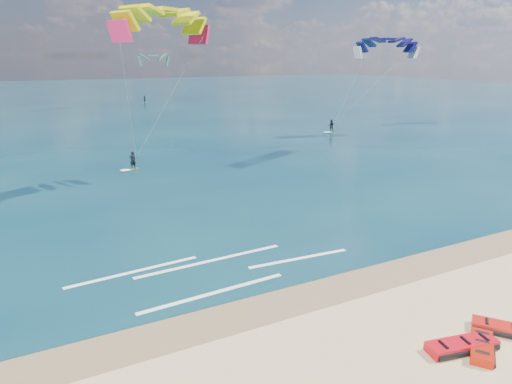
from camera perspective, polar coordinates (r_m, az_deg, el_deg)
ground at (r=53.37m, az=-17.15°, el=5.15°), size 320.00×320.00×0.00m
wet_sand_strip at (r=19.84m, az=3.60°, el=-13.54°), size 320.00×2.40×0.01m
sea at (r=116.44m, az=-23.07°, el=10.46°), size 320.00×200.00×0.04m
packed_kite_left at (r=18.54m, az=24.27°, el=-17.54°), size 2.96×1.65×0.40m
packed_kite_mid at (r=20.18m, az=29.00°, el=-15.26°), size 2.53×2.80×0.39m
packed_kite_right at (r=18.74m, az=26.30°, el=-17.42°), size 2.33×2.15×0.39m
kitesurfer_main at (r=38.80m, az=-13.54°, el=12.72°), size 8.68×9.60×14.86m
kitesurfer_far at (r=62.60m, az=12.95°, el=13.61°), size 12.36×6.43×13.71m
shoreline_foam at (r=22.40m, az=-5.45°, el=-9.72°), size 13.84×4.30×0.01m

